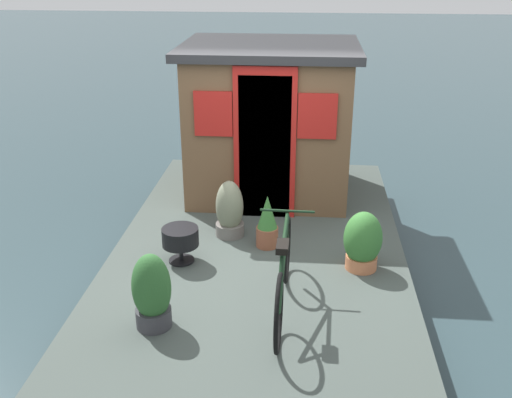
% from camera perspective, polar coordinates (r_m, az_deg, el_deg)
% --- Properties ---
extents(ground_plane, '(60.00, 60.00, 0.00)m').
position_cam_1_polar(ground_plane, '(6.51, 0.16, -8.53)').
color(ground_plane, '#2D4247').
extents(houseboat_deck, '(5.71, 3.11, 0.44)m').
position_cam_1_polar(houseboat_deck, '(6.40, 0.16, -6.86)').
color(houseboat_deck, '#424C47').
rests_on(houseboat_deck, ground_plane).
extents(houseboat_cabin, '(1.81, 2.17, 1.92)m').
position_cam_1_polar(houseboat_cabin, '(7.55, 1.33, 7.68)').
color(houseboat_cabin, brown).
rests_on(houseboat_cabin, houseboat_deck).
extents(bicycle, '(1.72, 0.50, 0.78)m').
position_cam_1_polar(bicycle, '(5.17, 2.66, -7.32)').
color(bicycle, black).
rests_on(bicycle, houseboat_deck).
extents(potted_plant_basil, '(0.33, 0.33, 0.69)m').
position_cam_1_polar(potted_plant_basil, '(5.06, -10.06, -8.96)').
color(potted_plant_basil, '#38383D').
rests_on(potted_plant_basil, houseboat_deck).
extents(potted_plant_fern, '(0.24, 0.24, 0.59)m').
position_cam_1_polar(potted_plant_fern, '(6.29, 1.10, -2.30)').
color(potted_plant_fern, '#935138').
rests_on(potted_plant_fern, houseboat_deck).
extents(potted_plant_ivy, '(0.38, 0.38, 0.61)m').
position_cam_1_polar(potted_plant_ivy, '(5.95, 10.30, -4.11)').
color(potted_plant_ivy, '#C6754C').
rests_on(potted_plant_ivy, houseboat_deck).
extents(potted_plant_sage, '(0.32, 0.32, 0.65)m').
position_cam_1_polar(potted_plant_sage, '(6.53, -2.58, -1.18)').
color(potted_plant_sage, slate).
rests_on(potted_plant_sage, houseboat_deck).
extents(charcoal_grill, '(0.38, 0.38, 0.38)m').
position_cam_1_polar(charcoal_grill, '(6.04, -7.35, -3.78)').
color(charcoal_grill, black).
rests_on(charcoal_grill, houseboat_deck).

